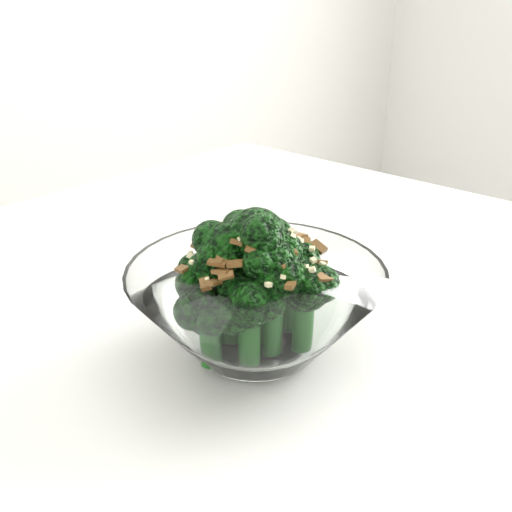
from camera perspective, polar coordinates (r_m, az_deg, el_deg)
table at (r=0.49m, az=-15.40°, el=-17.60°), size 1.37×1.10×0.75m
broccoli_dish at (r=0.43m, az=-0.05°, el=-4.32°), size 0.19×0.19×0.12m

